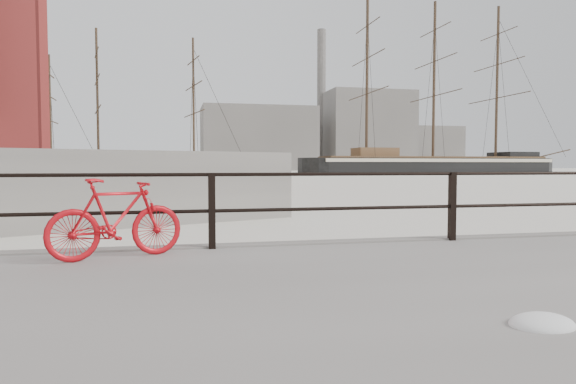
{
  "coord_description": "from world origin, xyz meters",
  "views": [
    {
      "loc": [
        -3.99,
        -6.94,
        1.45
      ],
      "look_at": [
        -2.1,
        1.5,
        1.0
      ],
      "focal_mm": 32.0,
      "sensor_mm": 36.0,
      "label": 1
    }
  ],
  "objects": [
    {
      "name": "smokestack",
      "position": [
        42.0,
        150.0,
        22.0
      ],
      "size": [
        2.8,
        2.8,
        44.0
      ],
      "primitive_type": "cylinder",
      "color": "gray",
      "rests_on": "ground"
    },
    {
      "name": "bicycle",
      "position": [
        -4.65,
        -0.63,
        0.83
      ],
      "size": [
        1.56,
        0.76,
        0.95
      ],
      "primitive_type": "imported",
      "rotation": [
        0.0,
        0.0,
        0.35
      ],
      "color": "red",
      "rests_on": "promenade"
    },
    {
      "name": "ground",
      "position": [
        0.0,
        0.0,
        0.0
      ],
      "size": [
        400.0,
        400.0,
        0.0
      ],
      "primitive_type": "plane",
      "color": "white",
      "rests_on": "ground"
    },
    {
      "name": "industrial_mid",
      "position": [
        55.0,
        145.0,
        12.0
      ],
      "size": [
        26.0,
        20.0,
        24.0
      ],
      "primitive_type": "cube",
      "color": "gray",
      "rests_on": "ground"
    },
    {
      "name": "industrial_west",
      "position": [
        20.0,
        140.0,
        9.0
      ],
      "size": [
        32.0,
        18.0,
        18.0
      ],
      "primitive_type": "cube",
      "color": "gray",
      "rests_on": "ground"
    },
    {
      "name": "schooner_mid",
      "position": [
        -7.62,
        72.43,
        0.0
      ],
      "size": [
        32.47,
        18.53,
        21.84
      ],
      "primitive_type": null,
      "rotation": [
        0.0,
        0.0,
        0.19
      ],
      "color": "beige",
      "rests_on": "ground"
    },
    {
      "name": "guardrail",
      "position": [
        0.0,
        -0.15,
        0.85
      ],
      "size": [
        28.0,
        0.1,
        1.0
      ],
      "primitive_type": null,
      "color": "black",
      "rests_on": "promenade"
    },
    {
      "name": "barque_black",
      "position": [
        42.71,
        79.42,
        0.0
      ],
      "size": [
        57.29,
        18.88,
        32.58
      ],
      "primitive_type": null,
      "rotation": [
        0.0,
        0.0,
        0.0
      ],
      "color": "black",
      "rests_on": "ground"
    },
    {
      "name": "industrial_east",
      "position": [
        78.0,
        150.0,
        7.0
      ],
      "size": [
        20.0,
        16.0,
        14.0
      ],
      "primitive_type": "cube",
      "color": "gray",
      "rests_on": "ground"
    },
    {
      "name": "schooner_left",
      "position": [
        -25.06,
        67.57,
        0.0
      ],
      "size": [
        22.4,
        10.55,
        17.07
      ],
      "primitive_type": null,
      "rotation": [
        0.0,
        0.0,
        0.02
      ],
      "color": "beige",
      "rests_on": "ground"
    }
  ]
}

